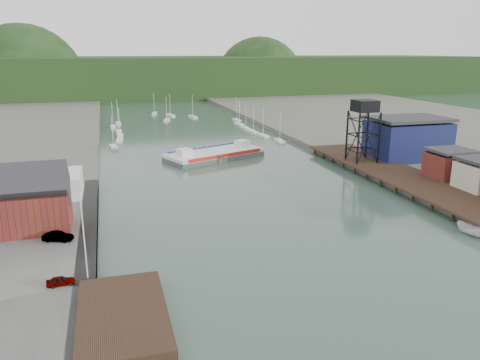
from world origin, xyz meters
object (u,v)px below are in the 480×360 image
chain_ferry (215,154)px  motorboat (470,230)px  harbor_building (31,204)px  lift_tower (365,110)px  car_west_a (61,281)px

chain_ferry → motorboat: 75.30m
harbor_building → lift_tower: lift_tower is taller
motorboat → car_west_a: car_west_a is taller
motorboat → car_west_a: (-65.19, -2.70, 1.18)m
harbor_building → motorboat: size_ratio=2.33×
harbor_building → car_west_a: (5.79, -21.25, -3.90)m
harbor_building → lift_tower: size_ratio=0.76×
lift_tower → motorboat: lift_tower is taller
lift_tower → car_west_a: (-71.21, -49.25, -13.46)m
car_west_a → lift_tower: bearing=-59.8°
chain_ferry → car_west_a: chain_ferry is taller
car_west_a → motorboat: bearing=-92.1°
chain_ferry → motorboat: chain_ferry is taller
lift_tower → car_west_a: 87.63m
harbor_building → motorboat: 73.54m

